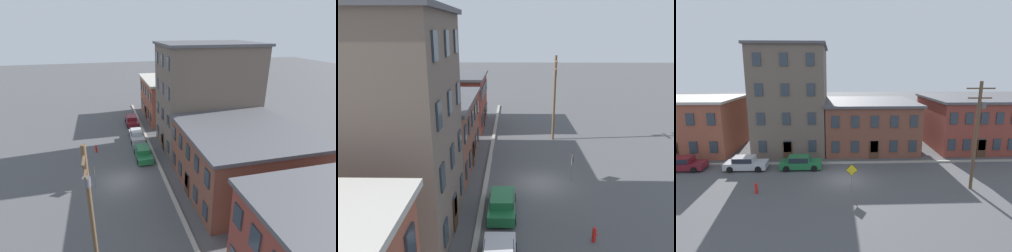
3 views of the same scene
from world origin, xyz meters
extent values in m
plane|color=#4C4C4F|center=(0.00, 0.00, 0.00)|extent=(200.00, 200.00, 0.00)
cube|color=#9E998E|center=(0.00, 4.50, 0.08)|extent=(56.00, 0.36, 0.16)
cube|color=brown|center=(-19.60, 10.68, 3.30)|extent=(11.64, 9.36, 6.61)
cube|color=#B7B2A8|center=(-19.60, 10.68, 6.76)|extent=(12.14, 9.86, 0.30)
cube|color=#2D3842|center=(-24.26, 5.94, 1.65)|extent=(0.90, 0.10, 1.40)
cube|color=#2D3842|center=(-24.26, 5.94, 4.96)|extent=(0.90, 0.10, 1.40)
cube|color=#2D3842|center=(-21.93, 5.94, 1.65)|extent=(0.90, 0.10, 1.40)
cube|color=#2D3842|center=(-21.93, 5.94, 4.96)|extent=(0.90, 0.10, 1.40)
cube|color=#2D3842|center=(-19.60, 5.94, 1.65)|extent=(0.90, 0.10, 1.40)
cube|color=#2D3842|center=(-19.60, 5.94, 4.96)|extent=(0.90, 0.10, 1.40)
cube|color=#2D3842|center=(-17.27, 5.94, 1.65)|extent=(0.90, 0.10, 1.40)
cube|color=#2D3842|center=(-17.27, 5.94, 4.96)|extent=(0.90, 0.10, 1.40)
cube|color=#2D3842|center=(-14.94, 5.94, 1.65)|extent=(0.90, 0.10, 1.40)
cube|color=#2D3842|center=(-14.94, 5.94, 4.96)|extent=(0.90, 0.10, 1.40)
cube|color=#472D1E|center=(-19.60, 5.94, 1.10)|extent=(1.10, 0.10, 2.20)
cube|color=#66564C|center=(-6.44, 11.73, 6.61)|extent=(8.73, 11.46, 13.22)
cube|color=#4C4C51|center=(-6.44, 11.73, 13.37)|extent=(9.23, 11.96, 0.30)
cube|color=#2D3842|center=(-9.35, 5.94, 1.65)|extent=(0.90, 0.10, 1.40)
cube|color=#2D3842|center=(-9.35, 5.94, 4.96)|extent=(0.90, 0.10, 1.40)
cube|color=#2D3842|center=(-9.35, 5.94, 8.26)|extent=(0.90, 0.10, 1.40)
cube|color=#2D3842|center=(-9.35, 5.94, 11.56)|extent=(0.90, 0.10, 1.40)
cube|color=#2D3842|center=(-6.44, 5.94, 1.65)|extent=(0.90, 0.10, 1.40)
cube|color=#2D3842|center=(-6.44, 5.94, 4.96)|extent=(0.90, 0.10, 1.40)
cube|color=#2D3842|center=(-6.44, 5.94, 8.26)|extent=(0.90, 0.10, 1.40)
cube|color=#2D3842|center=(-6.44, 5.94, 11.56)|extent=(0.90, 0.10, 1.40)
cube|color=#2D3842|center=(-3.53, 5.94, 1.65)|extent=(0.90, 0.10, 1.40)
cube|color=#2D3842|center=(-3.53, 5.94, 4.96)|extent=(0.90, 0.10, 1.40)
cube|color=#2D3842|center=(-3.53, 5.94, 8.26)|extent=(0.90, 0.10, 1.40)
cube|color=#2D3842|center=(-3.53, 5.94, 11.56)|extent=(0.90, 0.10, 1.40)
cube|color=#472D1E|center=(-6.44, 5.94, 1.10)|extent=(1.10, 0.10, 2.20)
cube|color=brown|center=(3.80, 11.45, 3.03)|extent=(11.54, 10.91, 6.05)
cube|color=#4C4C51|center=(3.80, 11.45, 6.20)|extent=(12.04, 11.41, 0.30)
cube|color=#2D3842|center=(-0.82, 5.94, 1.51)|extent=(0.90, 0.10, 1.40)
cube|color=#2D3842|center=(-0.82, 5.94, 4.54)|extent=(0.90, 0.10, 1.40)
cube|color=#2D3842|center=(1.49, 5.94, 1.51)|extent=(0.90, 0.10, 1.40)
cube|color=#2D3842|center=(1.49, 5.94, 4.54)|extent=(0.90, 0.10, 1.40)
cube|color=#2D3842|center=(3.80, 5.94, 1.51)|extent=(0.90, 0.10, 1.40)
cube|color=#2D3842|center=(3.80, 5.94, 4.54)|extent=(0.90, 0.10, 1.40)
cube|color=#2D3842|center=(6.11, 5.94, 1.51)|extent=(0.90, 0.10, 1.40)
cube|color=#2D3842|center=(6.11, 5.94, 4.54)|extent=(0.90, 0.10, 1.40)
cube|color=#2D3842|center=(8.42, 5.94, 1.51)|extent=(0.90, 0.10, 1.40)
cube|color=#2D3842|center=(8.42, 5.94, 4.54)|extent=(0.90, 0.10, 1.40)
cube|color=#472D1E|center=(3.80, 5.94, 1.10)|extent=(1.10, 0.10, 2.20)
cube|color=#2D3842|center=(13.16, 5.94, 4.84)|extent=(0.90, 0.10, 1.40)
cube|color=#2D3842|center=(15.01, 5.94, 4.84)|extent=(0.90, 0.10, 1.40)
cube|color=maroon|center=(-16.94, 3.12, 0.53)|extent=(4.40, 1.80, 0.70)
cube|color=maroon|center=(-17.14, 3.12, 1.15)|extent=(2.20, 1.51, 0.55)
cube|color=#1E232D|center=(-17.14, 3.12, 1.15)|extent=(2.02, 1.58, 0.48)
cylinder|color=black|center=(-15.49, 3.97, 0.33)|extent=(0.66, 0.22, 0.66)
cylinder|color=black|center=(-15.49, 2.27, 0.33)|extent=(0.66, 0.22, 0.66)
cylinder|color=black|center=(-18.39, 3.97, 0.33)|extent=(0.66, 0.22, 0.66)
cylinder|color=black|center=(-18.39, 2.27, 0.33)|extent=(0.66, 0.22, 0.66)
cube|color=#B7B7BC|center=(-10.34, 3.03, 0.53)|extent=(4.40, 1.80, 0.70)
cube|color=#B7B7BC|center=(-10.54, 3.03, 1.15)|extent=(2.20, 1.51, 0.55)
cube|color=#1E232D|center=(-10.54, 3.03, 1.15)|extent=(2.02, 1.58, 0.48)
cylinder|color=black|center=(-8.89, 3.88, 0.33)|extent=(0.66, 0.22, 0.66)
cylinder|color=black|center=(-8.89, 2.18, 0.33)|extent=(0.66, 0.22, 0.66)
cylinder|color=black|center=(-11.79, 3.88, 0.33)|extent=(0.66, 0.22, 0.66)
cylinder|color=black|center=(-11.79, 2.18, 0.33)|extent=(0.66, 0.22, 0.66)
cube|color=#1E6638|center=(-4.53, 3.03, 0.53)|extent=(4.40, 1.80, 0.70)
cube|color=#1E6638|center=(-4.73, 3.03, 1.15)|extent=(2.20, 1.51, 0.55)
cube|color=#1E232D|center=(-4.73, 3.03, 1.15)|extent=(2.02, 1.58, 0.48)
cylinder|color=black|center=(-3.08, 3.88, 0.33)|extent=(0.66, 0.22, 0.66)
cylinder|color=black|center=(-3.08, 2.18, 0.33)|extent=(0.66, 0.22, 0.66)
cylinder|color=black|center=(-5.98, 3.88, 0.33)|extent=(0.66, 0.22, 0.66)
cylinder|color=black|center=(-5.98, 2.18, 0.33)|extent=(0.66, 0.22, 0.66)
cylinder|color=slate|center=(0.54, -2.65, 1.20)|extent=(0.08, 0.08, 2.40)
cube|color=yellow|center=(0.54, -2.68, 2.05)|extent=(0.99, 0.03, 0.99)
cube|color=black|center=(0.54, -2.67, 2.05)|extent=(1.07, 0.02, 1.07)
cylinder|color=brown|center=(11.27, -2.36, 4.78)|extent=(0.28, 0.28, 9.55)
cube|color=brown|center=(11.27, -2.36, 8.95)|extent=(2.40, 0.12, 0.12)
cube|color=brown|center=(11.27, -2.36, 8.15)|extent=(2.00, 0.12, 0.12)
cylinder|color=#515156|center=(11.62, -2.36, 7.55)|extent=(0.44, 0.44, 0.55)
cylinder|color=red|center=(-7.71, -2.60, 0.40)|extent=(0.24, 0.24, 0.80)
sphere|color=red|center=(-7.71, -2.60, 0.85)|extent=(0.22, 0.22, 0.22)
cylinder|color=red|center=(-7.71, -2.76, 0.45)|extent=(0.10, 0.12, 0.10)
camera|label=1|loc=(24.25, -1.10, 15.27)|focal=28.00mm
camera|label=2|loc=(-24.75, 2.39, 12.35)|focal=35.00mm
camera|label=3|loc=(-0.93, -23.77, 10.51)|focal=28.00mm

